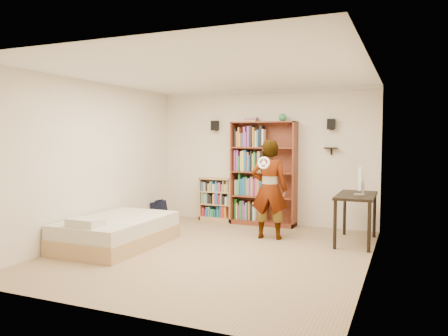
% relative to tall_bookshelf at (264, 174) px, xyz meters
% --- Properties ---
extents(ground, '(4.50, 5.00, 0.01)m').
position_rel_tall_bookshelf_xyz_m(ground, '(-0.05, -2.31, -1.03)').
color(ground, tan).
rests_on(ground, ground).
extents(room_shell, '(4.52, 5.02, 2.71)m').
position_rel_tall_bookshelf_xyz_m(room_shell, '(-0.05, -2.31, 0.73)').
color(room_shell, white).
rests_on(room_shell, ground).
extents(crown_molding, '(4.50, 5.00, 0.06)m').
position_rel_tall_bookshelf_xyz_m(crown_molding, '(-0.05, -2.31, 1.64)').
color(crown_molding, silver).
rests_on(crown_molding, room_shell).
extents(speaker_left, '(0.14, 0.12, 0.20)m').
position_rel_tall_bookshelf_xyz_m(speaker_left, '(-1.10, 0.09, 0.97)').
color(speaker_left, black).
rests_on(speaker_left, room_shell).
extents(speaker_right, '(0.14, 0.12, 0.20)m').
position_rel_tall_bookshelf_xyz_m(speaker_right, '(1.30, 0.09, 0.97)').
color(speaker_right, black).
rests_on(speaker_right, room_shell).
extents(wall_shelf, '(0.25, 0.16, 0.02)m').
position_rel_tall_bookshelf_xyz_m(wall_shelf, '(1.30, 0.10, 0.52)').
color(wall_shelf, black).
rests_on(wall_shelf, room_shell).
extents(tall_bookshelf, '(1.30, 0.38, 2.06)m').
position_rel_tall_bookshelf_xyz_m(tall_bookshelf, '(0.00, 0.00, 0.00)').
color(tall_bookshelf, brown).
rests_on(tall_bookshelf, ground).
extents(low_bookshelf, '(0.72, 0.27, 0.90)m').
position_rel_tall_bookshelf_xyz_m(low_bookshelf, '(-1.05, 0.06, -0.58)').
color(low_bookshelf, tan).
rests_on(low_bookshelf, ground).
extents(computer_desk, '(0.60, 1.19, 0.81)m').
position_rel_tall_bookshelf_xyz_m(computer_desk, '(1.88, -0.85, -0.62)').
color(computer_desk, black).
rests_on(computer_desk, ground).
extents(imac, '(0.10, 0.46, 0.46)m').
position_rel_tall_bookshelf_xyz_m(imac, '(1.93, -0.90, 0.01)').
color(imac, white).
rests_on(imac, computer_desk).
extents(daybed, '(1.26, 1.94, 0.57)m').
position_rel_tall_bookshelf_xyz_m(daybed, '(-1.65, -2.56, -0.74)').
color(daybed, silver).
rests_on(daybed, ground).
extents(person, '(0.68, 0.50, 1.72)m').
position_rel_tall_bookshelf_xyz_m(person, '(0.46, -1.11, -0.17)').
color(person, black).
rests_on(person, ground).
extents(wii_wheel, '(0.21, 0.08, 0.21)m').
position_rel_tall_bookshelf_xyz_m(wii_wheel, '(0.46, -1.43, 0.30)').
color(wii_wheel, white).
rests_on(wii_wheel, person).
extents(navy_bag, '(0.35, 0.24, 0.45)m').
position_rel_tall_bookshelf_xyz_m(navy_bag, '(-2.09, -0.53, -0.81)').
color(navy_bag, black).
rests_on(navy_bag, ground).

